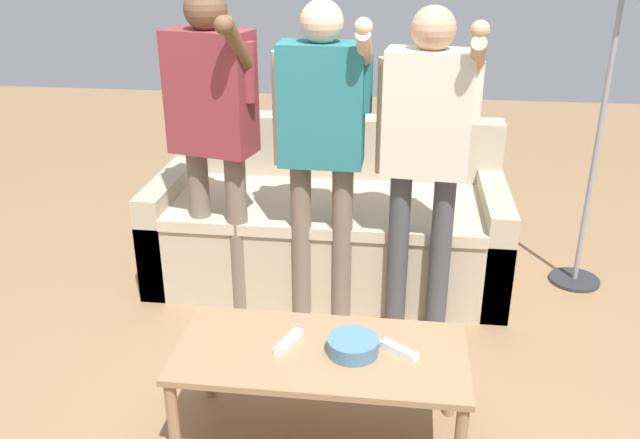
{
  "coord_description": "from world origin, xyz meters",
  "views": [
    {
      "loc": [
        0.26,
        -2.09,
        1.86
      ],
      "look_at": [
        -0.07,
        0.49,
        0.74
      ],
      "focal_mm": 37.8,
      "sensor_mm": 36.0,
      "label": 1
    }
  ],
  "objects": [
    {
      "name": "ground_plane",
      "position": [
        0.0,
        0.0,
        0.0
      ],
      "size": [
        12.0,
        12.0,
        0.0
      ],
      "primitive_type": "plane",
      "color": "#93704C"
    },
    {
      "name": "couch",
      "position": [
        -0.14,
        1.44,
        0.3
      ],
      "size": [
        1.95,
        0.93,
        0.85
      ],
      "color": "#B7A88E",
      "rests_on": "ground"
    },
    {
      "name": "coffee_table",
      "position": [
        -0.01,
        -0.01,
        0.37
      ],
      "size": [
        1.09,
        0.51,
        0.42
      ],
      "color": "#997551",
      "rests_on": "ground"
    },
    {
      "name": "snack_bowl",
      "position": [
        0.11,
        -0.01,
        0.45
      ],
      "size": [
        0.19,
        0.19,
        0.06
      ],
      "primitive_type": "cylinder",
      "color": "teal",
      "rests_on": "coffee_table"
    },
    {
      "name": "game_remote_nunchuk",
      "position": [
        0.05,
        -0.01,
        0.45
      ],
      "size": [
        0.06,
        0.09,
        0.05
      ],
      "color": "white",
      "rests_on": "coffee_table"
    },
    {
      "name": "player_left",
      "position": [
        -0.66,
        1.0,
        1.03
      ],
      "size": [
        0.47,
        0.44,
        1.63
      ],
      "color": "#756656",
      "rests_on": "ground"
    },
    {
      "name": "player_center",
      "position": [
        -0.12,
        0.95,
        1.0
      ],
      "size": [
        0.47,
        0.32,
        1.59
      ],
      "color": "#756656",
      "rests_on": "ground"
    },
    {
      "name": "player_right",
      "position": [
        0.37,
        0.9,
        0.99
      ],
      "size": [
        0.46,
        0.34,
        1.57
      ],
      "color": "#47474C",
      "rests_on": "ground"
    },
    {
      "name": "game_remote_wand_near",
      "position": [
        0.28,
        0.01,
        0.44
      ],
      "size": [
        0.15,
        0.12,
        0.03
      ],
      "color": "white",
      "rests_on": "coffee_table"
    },
    {
      "name": "game_remote_wand_far",
      "position": [
        -0.13,
        0.01,
        0.44
      ],
      "size": [
        0.09,
        0.17,
        0.03
      ],
      "color": "white",
      "rests_on": "coffee_table"
    }
  ]
}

